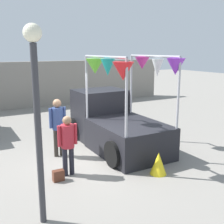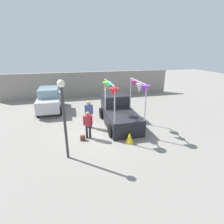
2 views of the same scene
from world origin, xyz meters
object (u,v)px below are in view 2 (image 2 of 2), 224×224
object	(u,v)px
handbag	(83,138)
vendor_truck	(119,111)
folded_kite_bundle_sunflower	(130,138)
street_lamp	(63,109)
person_customer	(88,122)
parked_car	(50,99)
person_vendor	(89,112)

from	to	relation	value
handbag	vendor_truck	bearing A→B (deg)	34.58
handbag	folded_kite_bundle_sunflower	world-z (taller)	folded_kite_bundle_sunflower
street_lamp	person_customer	bearing A→B (deg)	55.70
vendor_truck	street_lamp	distance (m)	4.98
parked_car	street_lamp	xyz separation A→B (m)	(1.36, -7.31, 1.47)
parked_car	person_vendor	world-z (taller)	parked_car
vendor_truck	street_lamp	size ratio (longest dim) A/B	1.14
person_customer	vendor_truck	bearing A→B (deg)	35.30
handbag	folded_kite_bundle_sunflower	xyz separation A→B (m)	(2.44, -0.92, 0.16)
person_customer	handbag	world-z (taller)	person_customer
person_vendor	handbag	xyz separation A→B (m)	(-0.58, -1.64, -0.95)
parked_car	person_customer	world-z (taller)	parked_car
street_lamp	handbag	bearing A→B (deg)	61.61
handbag	folded_kite_bundle_sunflower	bearing A→B (deg)	-20.66
person_customer	handbag	bearing A→B (deg)	-150.26
vendor_truck	folded_kite_bundle_sunflower	distance (m)	2.77
person_customer	folded_kite_bundle_sunflower	xyz separation A→B (m)	(2.09, -1.12, -0.66)
folded_kite_bundle_sunflower	vendor_truck	bearing A→B (deg)	86.89
handbag	street_lamp	xyz separation A→B (m)	(-0.82, -1.51, 2.28)
person_vendor	handbag	size ratio (longest dim) A/B	6.41
vendor_truck	parked_car	xyz separation A→B (m)	(-4.77, 4.01, 0.07)
person_vendor	folded_kite_bundle_sunflower	bearing A→B (deg)	-53.95
street_lamp	parked_car	bearing A→B (deg)	100.56
vendor_truck	person_customer	world-z (taller)	vendor_truck
street_lamp	vendor_truck	bearing A→B (deg)	44.06
parked_car	folded_kite_bundle_sunflower	size ratio (longest dim) A/B	6.67
parked_car	person_customer	bearing A→B (deg)	-65.69
vendor_truck	parked_car	size ratio (longest dim) A/B	1.04
parked_car	street_lamp	size ratio (longest dim) A/B	1.09
parked_car	handbag	size ratio (longest dim) A/B	14.29
parked_car	folded_kite_bundle_sunflower	world-z (taller)	parked_car
vendor_truck	folded_kite_bundle_sunflower	bearing A→B (deg)	-93.11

